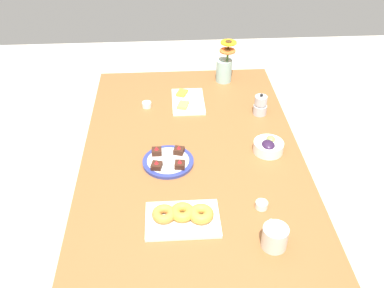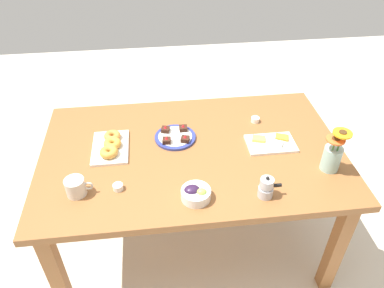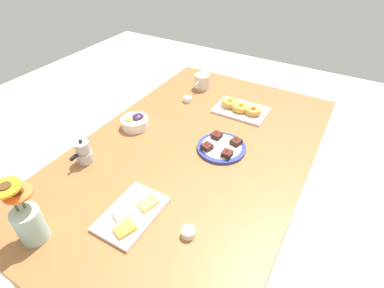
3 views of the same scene
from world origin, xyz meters
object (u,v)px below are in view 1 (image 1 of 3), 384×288
Objects in this scene: jam_cup_berry at (147,104)px; dessert_plate at (168,161)px; jam_cup_honey at (262,205)px; moka_pot at (260,105)px; dining_table at (192,165)px; croissant_platter at (183,216)px; flower_vase at (224,68)px; grape_bowl at (268,146)px; coffee_mug at (275,237)px; cheese_platter at (188,101)px.

jam_cup_berry is 0.21× the size of dessert_plate.
moka_pot is (0.68, -0.12, 0.03)m from jam_cup_honey.
dining_table is 0.46m from jam_cup_berry.
flower_vase is at bearing -14.88° from croissant_platter.
moka_pot reaches higher than jam_cup_honey.
moka_pot is at bearing -4.11° from grape_bowl.
flower_vase is (0.74, -0.34, 0.07)m from dessert_plate.
dessert_plate is at bearing 50.14° from jam_cup_honey.
grape_bowl is 0.56× the size of flower_vase.
dessert_plate is (-0.08, 0.11, 0.10)m from dining_table.
croissant_platter is at bearing 149.20° from moka_pot.
dining_table is at bearing 33.14° from jam_cup_honey.
coffee_mug is 0.35m from croissant_platter.
jam_cup_berry is at bearing 30.75° from jam_cup_honey.
jam_cup_honey is (0.19, 0.01, -0.03)m from coffee_mug.
grape_bowl is 0.71m from jam_cup_berry.
flower_vase reaches higher than coffee_mug.
jam_cup_honey is 0.47m from dessert_plate.
flower_vase reaches higher than jam_cup_honey.
moka_pot reaches higher than dining_table.
jam_cup_berry is 0.40× the size of moka_pot.
dessert_plate is at bearing 125.84° from dining_table.
cheese_platter is 1.15× the size of dessert_plate.
moka_pot is at bearing -52.05° from dessert_plate.
moka_pot is at bearing -10.29° from jam_cup_honey.
cheese_platter is at bearing 16.79° from jam_cup_honey.
moka_pot is at bearing -110.10° from cheese_platter.
flower_vase is (1.23, 0.03, 0.04)m from coffee_mug.
dining_table is at bearing -54.16° from dessert_plate.
cheese_platter is 0.86m from croissant_platter.
grape_bowl is at bearing -142.93° from cheese_platter.
moka_pot is (-0.10, -0.59, 0.03)m from jam_cup_berry.
coffee_mug is 0.19m from jam_cup_honey.
grape_bowl is at bearing 175.89° from moka_pot.
jam_cup_honey is 0.69m from moka_pot.
flower_vase is at bearing -24.62° from dessert_plate.
grape_bowl is at bearing -15.70° from jam_cup_honey.
dessert_plate is 0.93× the size of flower_vase.
grape_bowl is at bearing -83.20° from dessert_plate.
dining_table is 7.06× the size of dessert_plate.
jam_cup_honey is (-0.38, -0.25, 0.10)m from dining_table.
jam_cup_honey is 0.91m from jam_cup_berry.
dessert_plate is (-0.51, 0.11, 0.00)m from cheese_platter.
coffee_mug is at bearing -178.81° from flower_vase.
coffee_mug is at bearing 170.29° from grape_bowl.
cheese_platter is (1.00, 0.25, -0.03)m from coffee_mug.
croissant_platter reaches higher than jam_cup_honey.
grape_bowl reaches higher than jam_cup_berry.
grape_bowl is at bearing -45.43° from croissant_platter.
croissant_platter is 1.13m from flower_vase.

